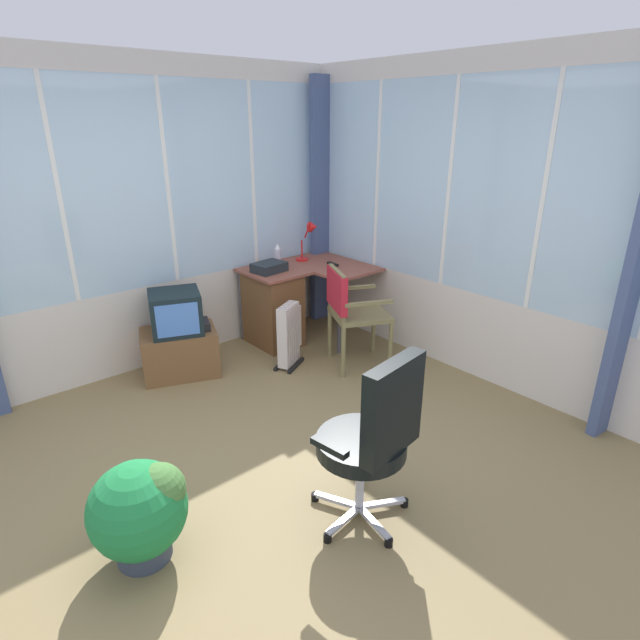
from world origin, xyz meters
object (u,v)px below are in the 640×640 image
at_px(paper_tray, 269,267).
at_px(space_heater, 290,335).
at_px(spray_bottle, 278,254).
at_px(desk_lamp, 311,234).
at_px(tv_on_stand, 179,338).
at_px(tv_remote, 333,264).
at_px(desk, 277,304).
at_px(office_chair, 374,433).
at_px(potted_plant, 141,509).
at_px(wooden_armchair, 348,304).

xyz_separation_m(paper_tray, space_heater, (-0.15, -0.51, -0.50)).
xyz_separation_m(spray_bottle, paper_tray, (-0.22, -0.16, -0.06)).
height_order(desk_lamp, paper_tray, desk_lamp).
relative_size(paper_tray, tv_on_stand, 0.39).
bearing_deg(desk_lamp, spray_bottle, 166.84).
xyz_separation_m(tv_remote, tv_on_stand, (-1.62, 0.22, -0.43)).
height_order(tv_remote, space_heater, tv_remote).
xyz_separation_m(desk, desk_lamp, (0.51, 0.08, 0.62)).
bearing_deg(spray_bottle, desk, -131.98).
height_order(paper_tray, tv_on_stand, paper_tray).
bearing_deg(tv_remote, office_chair, -120.77).
relative_size(spray_bottle, potted_plant, 0.39).
relative_size(desk, spray_bottle, 5.30).
xyz_separation_m(tv_remote, potted_plant, (-2.70, -1.56, -0.46)).
bearing_deg(office_chair, tv_remote, 52.69).
bearing_deg(potted_plant, wooden_armchair, 21.98).
xyz_separation_m(desk_lamp, tv_on_stand, (-1.58, -0.08, -0.69)).
distance_m(space_heater, potted_plant, 2.32).
xyz_separation_m(paper_tray, potted_plant, (-2.08, -1.79, -0.50)).
bearing_deg(potted_plant, office_chair, -28.80).
bearing_deg(desk_lamp, tv_on_stand, -177.00).
height_order(spray_bottle, potted_plant, spray_bottle).
relative_size(desk, tv_remote, 7.64).
relative_size(paper_tray, potted_plant, 0.54).
distance_m(desk_lamp, paper_tray, 0.63).
bearing_deg(office_chair, desk_lamp, 56.88).
relative_size(wooden_armchair, office_chair, 0.88).
bearing_deg(desk, potted_plant, -140.39).
relative_size(tv_remote, wooden_armchair, 0.16).
xyz_separation_m(desk, tv_remote, (0.55, -0.22, 0.36)).
distance_m(desk, potted_plant, 2.80).
xyz_separation_m(wooden_armchair, tv_on_stand, (-1.23, 0.84, -0.26)).
xyz_separation_m(desk, tv_on_stand, (-1.07, -0.00, -0.07)).
height_order(paper_tray, space_heater, paper_tray).
xyz_separation_m(tv_on_stand, space_heater, (0.84, -0.50, -0.04)).
bearing_deg(paper_tray, space_heater, -106.63).
distance_m(desk, paper_tray, 0.40).
xyz_separation_m(desk_lamp, wooden_armchair, (-0.34, -0.93, -0.42)).
xyz_separation_m(wooden_armchair, space_heater, (-0.39, 0.34, -0.30)).
relative_size(desk_lamp, wooden_armchair, 0.44).
xyz_separation_m(spray_bottle, potted_plant, (-2.30, -1.95, -0.55)).
distance_m(tv_remote, wooden_armchair, 0.75).
height_order(desk, desk_lamp, desk_lamp).
height_order(tv_on_stand, space_heater, tv_on_stand).
bearing_deg(potted_plant, tv_remote, 30.02).
xyz_separation_m(office_chair, tv_on_stand, (0.02, 2.37, -0.25)).
relative_size(tv_remote, paper_tray, 0.50).
distance_m(paper_tray, potted_plant, 2.79).
xyz_separation_m(paper_tray, wooden_armchair, (0.24, -0.85, -0.20)).
bearing_deg(desk, paper_tray, 176.78).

